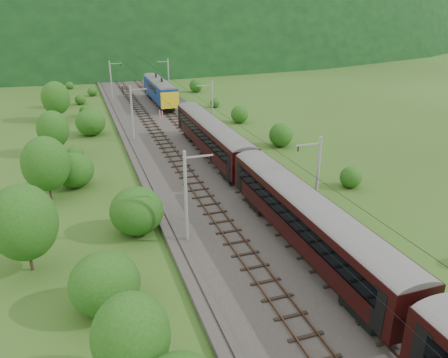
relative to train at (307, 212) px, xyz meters
name	(u,v)px	position (x,y,z in m)	size (l,w,h in m)	color
ground	(254,231)	(-2.40, 5.03, -3.87)	(600.00, 600.00, 0.00)	#335119
railbed	(219,189)	(-2.40, 15.03, -3.72)	(14.00, 220.00, 0.30)	#38332D
track_left	(198,190)	(-4.80, 15.03, -3.50)	(2.40, 220.00, 0.27)	#533423
track_right	(239,184)	(0.00, 15.03, -3.50)	(2.40, 220.00, 0.27)	#533423
catenary_left	(133,112)	(-8.52, 37.03, 0.63)	(2.54, 192.28, 8.00)	gray
catenary_right	(212,106)	(3.72, 37.03, 0.63)	(2.54, 192.28, 8.00)	gray
overhead_wires	(219,128)	(-2.40, 15.03, 3.23)	(4.83, 198.00, 0.03)	black
mountain_main	(91,39)	(-2.40, 265.03, -3.87)	(504.00, 360.00, 244.00)	#113315
train	(307,212)	(0.00, 0.00, 0.00)	(3.31, 133.47, 5.78)	black
hazard_post_near	(160,115)	(-2.45, 48.14, -2.76)	(0.17, 0.17, 1.61)	red
hazard_post_far	(162,115)	(-1.96, 48.33, -2.89)	(0.15, 0.15, 1.36)	red
signal	(123,88)	(-5.75, 74.70, -2.40)	(0.22, 0.22, 1.99)	black
vegetation_left	(78,163)	(-16.91, 20.71, -0.97)	(13.55, 147.86, 7.09)	#204E14
vegetation_right	(280,140)	(10.62, 26.58, -2.55)	(5.21, 109.45, 3.10)	#204E14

